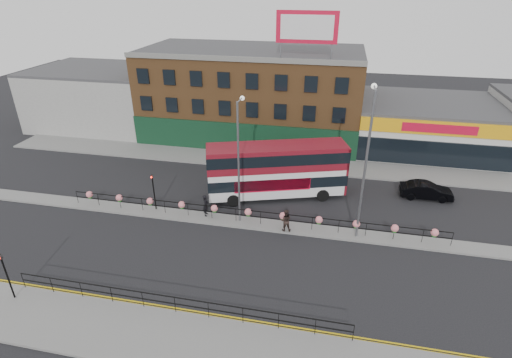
% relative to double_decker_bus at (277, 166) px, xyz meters
% --- Properties ---
extents(ground, '(120.00, 120.00, 0.00)m').
position_rel_double_decker_bus_xyz_m(ground, '(-1.46, -4.95, -2.98)').
color(ground, black).
rests_on(ground, ground).
extents(south_pavement, '(60.00, 4.00, 0.15)m').
position_rel_double_decker_bus_xyz_m(south_pavement, '(-1.46, -16.95, -2.90)').
color(south_pavement, slate).
rests_on(south_pavement, ground).
extents(north_pavement, '(60.00, 4.00, 0.15)m').
position_rel_double_decker_bus_xyz_m(north_pavement, '(-1.46, 7.05, -2.90)').
color(north_pavement, slate).
rests_on(north_pavement, ground).
extents(median, '(60.00, 1.60, 0.15)m').
position_rel_double_decker_bus_xyz_m(median, '(-1.46, -4.95, -2.90)').
color(median, slate).
rests_on(median, ground).
extents(yellow_line_inner, '(60.00, 0.10, 0.01)m').
position_rel_double_decker_bus_xyz_m(yellow_line_inner, '(-1.46, -14.65, -2.97)').
color(yellow_line_inner, gold).
rests_on(yellow_line_inner, ground).
extents(yellow_line_outer, '(60.00, 0.10, 0.01)m').
position_rel_double_decker_bus_xyz_m(yellow_line_outer, '(-1.46, -14.83, -2.97)').
color(yellow_line_outer, gold).
rests_on(yellow_line_outer, ground).
extents(brick_building, '(25.00, 12.21, 10.30)m').
position_rel_double_decker_bus_xyz_m(brick_building, '(-5.46, 15.01, 2.15)').
color(brick_building, brown).
rests_on(brick_building, ground).
extents(supermarket, '(15.00, 12.25, 5.30)m').
position_rel_double_decker_bus_xyz_m(supermarket, '(14.54, 14.95, -0.33)').
color(supermarket, silver).
rests_on(supermarket, ground).
extents(warehouse_west, '(15.50, 12.00, 7.30)m').
position_rel_double_decker_bus_xyz_m(warehouse_west, '(-25.71, 15.05, 0.67)').
color(warehouse_west, gray).
rests_on(warehouse_west, ground).
extents(billboard, '(6.00, 0.29, 4.40)m').
position_rel_double_decker_bus_xyz_m(billboard, '(1.04, 10.03, 10.20)').
color(billboard, red).
rests_on(billboard, brick_building).
extents(median_railing, '(30.04, 0.56, 1.23)m').
position_rel_double_decker_bus_xyz_m(median_railing, '(-1.46, -4.95, -1.93)').
color(median_railing, black).
rests_on(median_railing, median).
extents(south_railing, '(20.04, 0.05, 1.12)m').
position_rel_double_decker_bus_xyz_m(south_railing, '(-3.46, -15.05, -2.02)').
color(south_railing, black).
rests_on(south_railing, south_pavement).
extents(double_decker_bus, '(12.25, 6.46, 4.85)m').
position_rel_double_decker_bus_xyz_m(double_decker_bus, '(0.00, 0.00, 0.00)').
color(double_decker_bus, silver).
rests_on(double_decker_bus, ground).
extents(car, '(1.65, 4.46, 1.46)m').
position_rel_double_decker_bus_xyz_m(car, '(12.95, 2.33, -2.25)').
color(car, black).
rests_on(car, ground).
extents(pedestrian_a, '(0.76, 0.58, 1.82)m').
position_rel_double_decker_bus_xyz_m(pedestrian_a, '(-5.05, -4.60, -1.92)').
color(pedestrian_a, black).
rests_on(pedestrian_a, median).
extents(pedestrian_b, '(1.12, 0.99, 1.80)m').
position_rel_double_decker_bus_xyz_m(pedestrian_b, '(1.55, -5.47, -1.93)').
color(pedestrian_b, black).
rests_on(pedestrian_b, median).
extents(lamp_column_west, '(0.35, 1.70, 9.70)m').
position_rel_double_decker_bus_xyz_m(lamp_column_west, '(-2.19, -4.59, 2.92)').
color(lamp_column_west, slate).
rests_on(lamp_column_west, median).
extents(lamp_column_east, '(0.40, 1.94, 11.06)m').
position_rel_double_decker_bus_xyz_m(lamp_column_east, '(6.86, -4.83, 3.73)').
color(lamp_column_east, slate).
rests_on(lamp_column_east, median).
extents(traffic_light_south, '(0.15, 0.28, 3.65)m').
position_rel_double_decker_bus_xyz_m(traffic_light_south, '(-13.46, -15.96, -0.51)').
color(traffic_light_south, black).
rests_on(traffic_light_south, south_pavement).
extents(traffic_light_median, '(0.15, 0.28, 3.65)m').
position_rel_double_decker_bus_xyz_m(traffic_light_median, '(-9.46, -4.56, -0.51)').
color(traffic_light_median, black).
rests_on(traffic_light_median, median).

